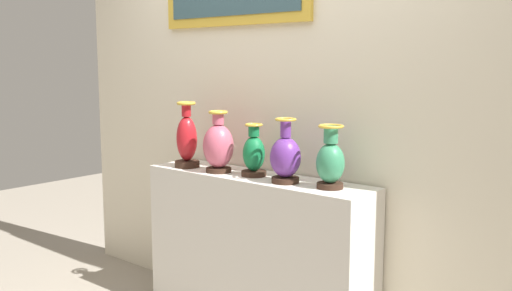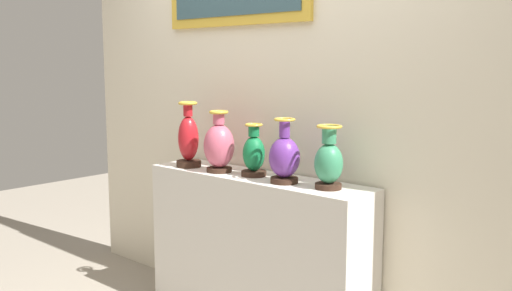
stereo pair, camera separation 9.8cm
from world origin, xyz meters
TOP-DOWN VIEW (x-y plane):
  - display_shelf at (0.00, 0.00)m, footprint 1.48×0.35m
  - back_wall at (-0.01, 0.23)m, footprint 3.57×0.14m
  - vase_crimson at (-0.51, -0.06)m, footprint 0.16×0.16m
  - vase_rose at (-0.25, -0.06)m, footprint 0.18×0.18m
  - vase_emerald at (-0.01, -0.01)m, footprint 0.15×0.15m
  - vase_violet at (0.25, -0.05)m, footprint 0.17×0.17m
  - vase_jade at (0.51, -0.01)m, footprint 0.15×0.15m

SIDE VIEW (x-z plane):
  - display_shelf at x=0.00m, z-range 0.00..0.91m
  - vase_emerald at x=-0.01m, z-range 0.89..1.20m
  - vase_violet at x=0.25m, z-range 0.88..1.23m
  - vase_jade at x=0.51m, z-range 0.89..1.22m
  - vase_rose at x=-0.25m, z-range 0.89..1.26m
  - vase_crimson at x=-0.51m, z-range 0.88..1.29m
  - back_wall at x=-0.01m, z-range 0.02..2.63m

